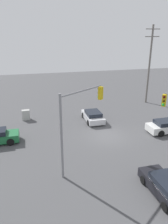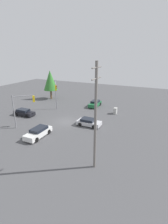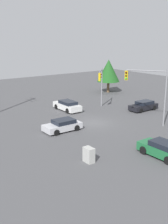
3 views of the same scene
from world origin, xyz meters
TOP-DOWN VIEW (x-y plane):
  - ground_plane at (0.00, 0.00)m, footprint 80.00×80.00m
  - sedan_silver at (0.23, -4.46)m, footprint 2.02×4.09m
  - sedan_white at (-6.74, 0.67)m, footprint 4.67×1.93m
  - sedan_green at (11.03, -1.30)m, footprint 4.21×1.88m
  - sedan_dark at (-0.60, 9.24)m, footprint 1.84×4.24m
  - traffic_signal_main at (-4.87, 5.08)m, footprint 2.61×2.62m
  - traffic_signal_cross at (4.16, 4.62)m, footprint 3.98×2.85m
  - electrical_cabinet at (8.14, -6.92)m, footprint 0.94×0.60m
  - tree_right at (-13.18, 13.72)m, footprint 4.03×4.03m

SIDE VIEW (x-z plane):
  - ground_plane at x=0.00m, z-range 0.00..0.00m
  - sedan_silver at x=0.23m, z-range -0.01..1.24m
  - sedan_dark at x=-0.60m, z-range -0.02..1.26m
  - electrical_cabinet at x=8.14m, z-range 0.00..1.25m
  - sedan_white at x=-6.74m, z-range -0.01..1.36m
  - sedan_green at x=11.03m, z-range -0.01..1.38m
  - traffic_signal_main at x=-4.87m, z-range 1.04..6.63m
  - tree_right at x=-13.18m, z-range 0.98..6.90m
  - traffic_signal_cross at x=4.16m, z-range 1.24..7.70m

